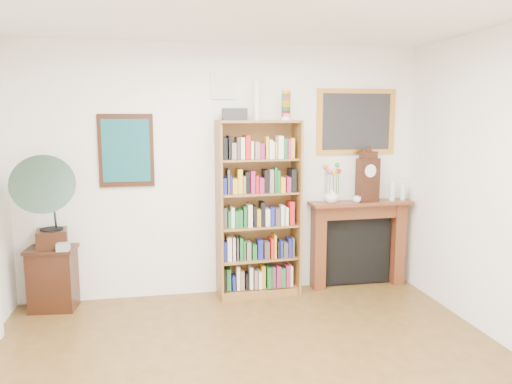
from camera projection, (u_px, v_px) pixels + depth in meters
room at (273, 215)px, 3.16m from camera, size 4.51×5.01×2.81m
teal_poster at (126, 151)px, 5.33m from camera, size 0.58×0.04×0.78m
small_picture at (223, 85)px, 5.42m from camera, size 0.26×0.04×0.30m
gilt_painting at (356, 122)px, 5.78m from camera, size 0.95×0.04×0.75m
bookshelf at (259, 199)px, 5.53m from camera, size 0.93×0.39×2.27m
side_cabinet at (53, 279)px, 5.22m from camera, size 0.52×0.40×0.67m
fireplace at (358, 236)px, 5.92m from camera, size 1.23×0.32×1.03m
gramophone at (46, 197)px, 4.95m from camera, size 0.70×0.83×0.98m
cd_stack at (63, 247)px, 5.05m from camera, size 0.12×0.12×0.08m
mantel_clock at (368, 177)px, 5.78m from camera, size 0.27×0.18×0.58m
flower_vase at (331, 195)px, 5.70m from camera, size 0.17×0.17×0.17m
teacup at (357, 199)px, 5.72m from camera, size 0.09×0.09×0.07m
bottle_left at (392, 190)px, 5.87m from camera, size 0.07×0.07×0.24m
bottle_right at (403, 192)px, 5.90m from camera, size 0.06×0.06×0.20m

